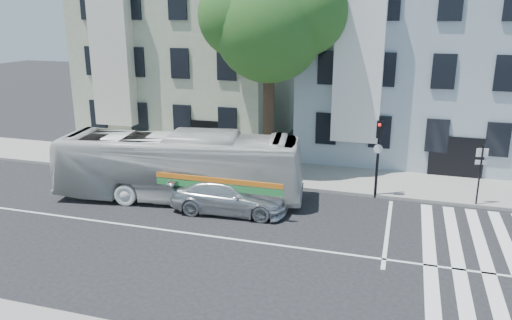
% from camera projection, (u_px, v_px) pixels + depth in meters
% --- Properties ---
extents(ground, '(120.00, 120.00, 0.00)m').
position_uv_depth(ground, '(208.00, 236.00, 18.87)').
color(ground, black).
rests_on(ground, ground).
extents(sidewalk_far, '(80.00, 4.00, 0.15)m').
position_uv_depth(sidewalk_far, '(265.00, 172.00, 26.19)').
color(sidewalk_far, gray).
rests_on(sidewalk_far, ground).
extents(building_left, '(12.00, 10.00, 11.00)m').
position_uv_depth(building_left, '(193.00, 54.00, 33.05)').
color(building_left, '#9CA388').
rests_on(building_left, ground).
extents(building_right, '(12.00, 10.00, 11.00)m').
position_uv_depth(building_right, '(414.00, 60.00, 29.13)').
color(building_right, '#93A8AF').
rests_on(building_right, ground).
extents(street_tree, '(7.30, 5.90, 11.10)m').
position_uv_depth(street_tree, '(272.00, 19.00, 24.67)').
color(street_tree, '#2D2116').
rests_on(street_tree, ground).
extents(bus, '(4.33, 11.31, 3.07)m').
position_uv_depth(bus, '(179.00, 166.00, 22.27)').
color(bus, silver).
rests_on(bus, ground).
extents(sedan, '(2.32, 5.06, 1.43)m').
position_uv_depth(sedan, '(229.00, 196.00, 20.99)').
color(sedan, silver).
rests_on(sedan, ground).
extents(hedge, '(8.21, 3.91, 0.70)m').
position_uv_depth(hedge, '(141.00, 163.00, 26.28)').
color(hedge, '#21601F').
rests_on(hedge, sidewalk_far).
extents(traffic_signal, '(0.40, 0.52, 3.79)m').
position_uv_depth(traffic_signal, '(378.00, 146.00, 22.02)').
color(traffic_signal, black).
rests_on(traffic_signal, ground).
extents(far_sign_pole, '(0.48, 0.20, 2.66)m').
position_uv_depth(far_sign_pole, '(481.00, 167.00, 21.19)').
color(far_sign_pole, black).
rests_on(far_sign_pole, sidewalk_far).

